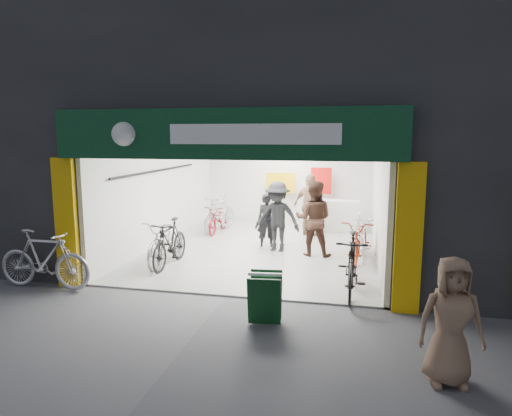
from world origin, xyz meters
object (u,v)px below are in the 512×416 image
(bike_left_front, at_px, (166,241))
(pedestrian_near, at_px, (451,321))
(parked_bike, at_px, (44,259))
(bike_right_front, at_px, (352,265))
(sandwich_board, at_px, (265,297))

(bike_left_front, height_order, pedestrian_near, pedestrian_near)
(parked_bike, xyz_separation_m, pedestrian_near, (7.16, -2.02, 0.20))
(bike_left_front, distance_m, parked_bike, 2.75)
(bike_right_front, bearing_deg, pedestrian_near, -66.38)
(bike_left_front, distance_m, bike_right_front, 4.53)
(sandwich_board, bearing_deg, bike_left_front, 129.82)
(bike_right_front, height_order, sandwich_board, bike_right_front)
(bike_right_front, height_order, pedestrian_near, pedestrian_near)
(bike_left_front, xyz_separation_m, parked_bike, (-1.63, -2.21, 0.06))
(bike_left_front, relative_size, parked_bike, 1.03)
(bike_right_front, bearing_deg, sandwich_board, -128.41)
(bike_left_front, distance_m, sandwich_board, 4.19)
(parked_bike, height_order, sandwich_board, parked_bike)
(bike_left_front, xyz_separation_m, pedestrian_near, (5.54, -4.24, 0.26))
(bike_left_front, distance_m, pedestrian_near, 6.98)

